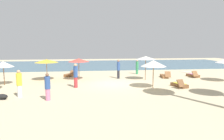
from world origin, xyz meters
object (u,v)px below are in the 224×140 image
Objects in this scene: person_2 at (19,83)px; person_4 at (76,75)px; umbrella_1 at (146,58)px; umbrella_0 at (47,61)px; person_0 at (137,67)px; lounger_0 at (179,85)px; surfboard at (188,72)px; person_1 at (118,69)px; umbrella_5 at (3,64)px; person_3 at (48,87)px; umbrella_2 at (153,63)px; dog at (1,97)px; lounger_3 at (70,75)px; lounger_1 at (164,76)px; lounger_2 at (193,75)px; umbrella_3 at (79,60)px.

person_2 is 0.93× the size of person_4.
person_4 is at bearing -157.78° from umbrella_1.
umbrella_0 is 1.32× the size of person_0.
surfboard is (5.16, 8.40, -0.14)m from lounger_0.
person_4 is at bearing 174.00° from lounger_0.
person_1 is 5.62m from person_4.
person_2 is (2.55, -4.35, -0.87)m from umbrella_5.
umbrella_0 is 4.74m from person_4.
person_3 is 0.80× the size of surfboard.
umbrella_5 is at bearing -176.14° from umbrella_1.
umbrella_2 is 1.29× the size of person_3.
person_2 reaches higher than dog.
person_4 is 2.36× the size of dog.
lounger_1 is at bearing -12.42° from lounger_3.
person_0 is 13.73m from person_2.
umbrella_5 is at bearing -150.22° from umbrella_0.
umbrella_5 reaches higher than lounger_2.
lounger_1 is (15.02, 1.97, -1.62)m from umbrella_5.
umbrella_5 is 1.16× the size of lounger_2.
person_1 is (-8.03, 0.04, 0.82)m from lounger_2.
umbrella_3 is 1.16× the size of person_2.
person_2 is (-11.90, -1.66, 0.74)m from lounger_0.
person_0 is at bearing 128.34° from lounger_1.
umbrella_3 is 1.09× the size of person_1.
umbrella_2 reaches higher than lounger_2.
person_1 reaches higher than person_0.
umbrella_3 is at bearing 58.87° from person_2.
lounger_0 is at bearing 9.55° from dog.
person_4 is (0.89, -5.95, 0.83)m from lounger_3.
person_3 is (-10.47, -7.40, 0.69)m from lounger_1.
person_3 is at bearing -164.58° from lounger_0.
umbrella_5 reaches higher than lounger_0.
umbrella_1 is 12.60m from dog.
umbrella_3 reaches higher than surfboard.
umbrella_5 is 5.12m from person_2.
lounger_1 is 0.98× the size of lounger_3.
person_2 reaches higher than lounger_1.
lounger_0 is 4.71m from lounger_1.
lounger_0 is 1.01× the size of lounger_2.
person_3 is (4.55, -5.43, -0.93)m from umbrella_5.
lounger_1 reaches higher than lounger_2.
person_1 is 0.91× the size of surfboard.
umbrella_0 is 12.24m from lounger_0.
lounger_0 is 10.30m from person_3.
umbrella_3 is at bearing 87.54° from person_4.
umbrella_1 is 6.45m from umbrella_3.
umbrella_0 reaches higher than person_1.
umbrella_5 is at bearing 129.94° from person_3.
person_4 reaches higher than dog.
umbrella_1 is 1.34× the size of lounger_1.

